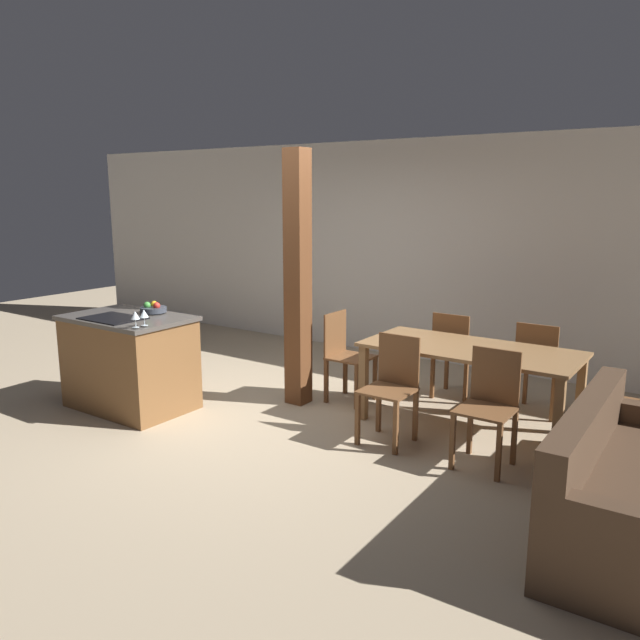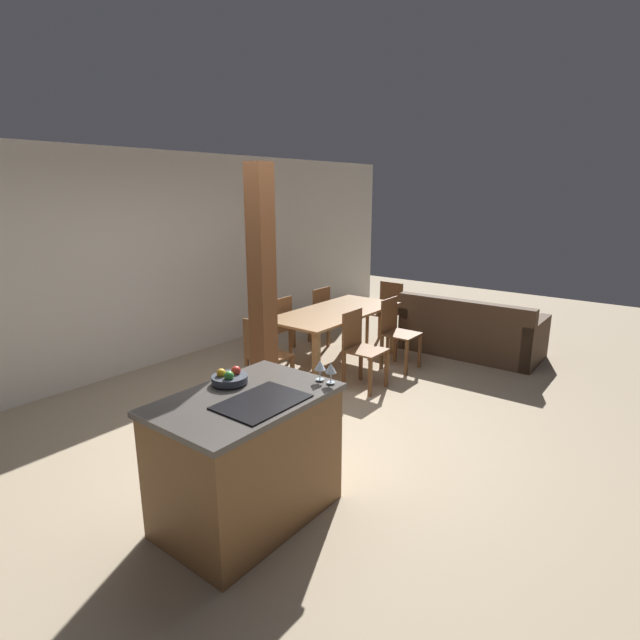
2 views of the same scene
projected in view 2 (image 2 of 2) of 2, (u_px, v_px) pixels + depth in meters
The scene contains 15 objects.
ground_plane at pixel (298, 434), 4.68m from camera, with size 16.00×16.00×0.00m, color tan.
wall_back at pixel (120, 264), 5.98m from camera, with size 11.20×0.08×2.70m.
kitchen_island at pixel (247, 458), 3.39m from camera, with size 1.20×0.80×0.92m.
fruit_bowl at pixel (230, 378), 3.48m from camera, with size 0.25×0.25×0.10m.
wine_glass_near at pixel (331, 368), 3.45m from camera, with size 0.08×0.08×0.14m.
wine_glass_middle at pixel (320, 366), 3.51m from camera, with size 0.08×0.08×0.14m.
dining_table at pixel (335, 318), 6.36m from camera, with size 1.85×0.87×0.73m.
dining_chair_near_left at pixel (361, 347), 5.69m from camera, with size 0.40×0.40×0.89m.
dining_chair_near_right at pixel (397, 331), 6.33m from camera, with size 0.40×0.40×0.89m.
dining_chair_far_left at pixel (275, 328), 6.48m from camera, with size 0.40×0.40×0.89m.
dining_chair_far_right at pixel (315, 316), 7.11m from camera, with size 0.40×0.40×0.89m.
dining_chair_head_end at pixel (265, 356), 5.41m from camera, with size 0.40×0.40×0.89m.
dining_chair_foot_end at pixel (387, 311), 7.40m from camera, with size 0.40×0.40×0.89m.
couch at pixel (471, 334), 6.93m from camera, with size 0.92×1.84×0.81m.
timber_post at pixel (262, 296), 4.77m from camera, with size 0.20×0.20×2.47m.
Camera 2 is at (-3.24, -2.77, 2.22)m, focal length 28.00 mm.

